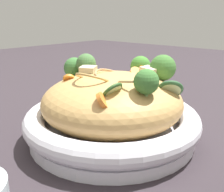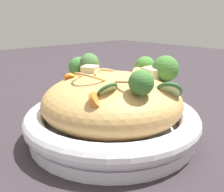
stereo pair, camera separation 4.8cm
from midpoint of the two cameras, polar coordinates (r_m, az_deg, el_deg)
The scene contains 7 objects.
ground_plane at distance 0.51m, azimuth -2.72°, elevation -8.91°, with size 3.00×3.00×0.00m, color #31292F.
serving_bowl at distance 0.50m, azimuth -2.77°, elevation -5.82°, with size 0.33×0.33×0.06m.
noodle_heap at distance 0.48m, azimuth -2.84°, elevation -1.20°, with size 0.26×0.26×0.12m.
broccoli_florets at distance 0.51m, azimuth 1.17°, elevation 5.79°, with size 0.25×0.18×0.07m.
carrot_coins at distance 0.48m, azimuth 0.22°, elevation 3.65°, with size 0.15×0.22×0.04m.
zucchini_slices at distance 0.42m, azimuth 4.89°, elevation 1.75°, with size 0.09×0.14×0.05m.
chicken_chunks at distance 0.48m, azimuth 1.21°, elevation 4.74°, with size 0.15×0.11×0.03m.
Camera 1 is at (0.30, -0.34, 0.22)m, focal length 41.72 mm.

